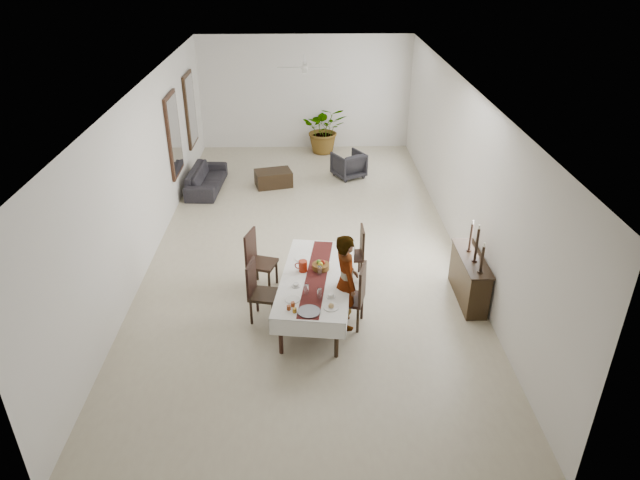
{
  "coord_description": "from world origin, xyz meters",
  "views": [
    {
      "loc": [
        0.04,
        -10.28,
        5.57
      ],
      "look_at": [
        0.24,
        -1.86,
        1.05
      ],
      "focal_mm": 32.0,
      "sensor_mm": 36.0,
      "label": 1
    }
  ],
  "objects_px": {
    "red_pitcher": "(303,266)",
    "sideboard_body": "(469,279)",
    "dining_table_top": "(316,278)",
    "woman": "(346,282)",
    "sofa": "(206,179)"
  },
  "relations": [
    {
      "from": "red_pitcher",
      "to": "sideboard_body",
      "type": "bearing_deg",
      "value": 4.17
    },
    {
      "from": "dining_table_top",
      "to": "woman",
      "type": "height_order",
      "value": "woman"
    },
    {
      "from": "dining_table_top",
      "to": "red_pitcher",
      "type": "xyz_separation_m",
      "value": [
        -0.22,
        0.17,
        0.13
      ]
    },
    {
      "from": "woman",
      "to": "sideboard_body",
      "type": "relative_size",
      "value": 1.22
    },
    {
      "from": "dining_table_top",
      "to": "sofa",
      "type": "distance_m",
      "value": 5.97
    },
    {
      "from": "dining_table_top",
      "to": "sideboard_body",
      "type": "distance_m",
      "value": 2.66
    },
    {
      "from": "woman",
      "to": "sideboard_body",
      "type": "bearing_deg",
      "value": -84.08
    },
    {
      "from": "dining_table_top",
      "to": "sideboard_body",
      "type": "height_order",
      "value": "sideboard_body"
    },
    {
      "from": "sideboard_body",
      "to": "sofa",
      "type": "bearing_deg",
      "value": 136.51
    },
    {
      "from": "red_pitcher",
      "to": "sofa",
      "type": "xyz_separation_m",
      "value": [
        -2.41,
        5.17,
        -0.55
      ]
    },
    {
      "from": "sideboard_body",
      "to": "sofa",
      "type": "height_order",
      "value": "sideboard_body"
    },
    {
      "from": "red_pitcher",
      "to": "woman",
      "type": "height_order",
      "value": "woman"
    },
    {
      "from": "red_pitcher",
      "to": "sofa",
      "type": "bearing_deg",
      "value": 114.94
    },
    {
      "from": "dining_table_top",
      "to": "sofa",
      "type": "xyz_separation_m",
      "value": [
        -2.62,
        5.34,
        -0.42
      ]
    },
    {
      "from": "dining_table_top",
      "to": "sideboard_body",
      "type": "xyz_separation_m",
      "value": [
        2.61,
        0.38,
        -0.29
      ]
    }
  ]
}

